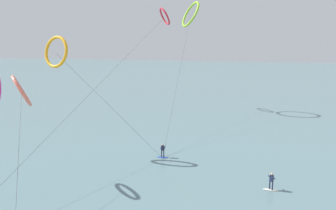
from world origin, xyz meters
TOP-DOWN VIEW (x-y plane):
  - sea_water at (0.00, 107.33)m, footprint 400.00×200.00m
  - surfer_cobalt at (-3.21, 32.80)m, footprint 1.40×0.61m
  - surfer_ivory at (8.55, 27.42)m, footprint 1.40×0.71m
  - kite_coral at (-14.31, 23.74)m, footprint 8.94×12.78m
  - kite_amber at (-15.23, 31.03)m, footprint 13.99×2.88m
  - kite_lime at (-4.60, 58.99)m, footprint 5.27×29.23m
  - kite_crimson at (-10.20, 61.06)m, footprint 4.28×52.76m

SIDE VIEW (x-z plane):
  - sea_water at x=0.00m, z-range 0.00..0.08m
  - surfer_cobalt at x=-3.21m, z-range -0.03..1.67m
  - surfer_ivory at x=8.55m, z-range -0.03..1.67m
  - kite_coral at x=-14.31m, z-range 3.75..14.36m
  - kite_amber at x=-15.23m, z-range 5.25..19.47m
  - kite_crimson at x=-10.20m, z-range 8.25..28.39m
  - kite_lime at x=-4.60m, z-range 8.00..28.98m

